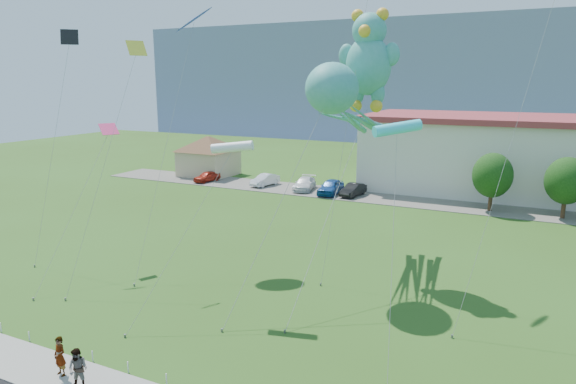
{
  "coord_description": "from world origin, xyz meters",
  "views": [
    {
      "loc": [
        13.37,
        -15.65,
        11.86
      ],
      "look_at": [
        1.85,
        8.0,
        6.14
      ],
      "focal_mm": 32.0,
      "sensor_mm": 36.0,
      "label": 1
    }
  ],
  "objects_px": {
    "pedestrian_right": "(78,369)",
    "parked_car_blue": "(331,187)",
    "parked_car_silver": "(265,180)",
    "parked_car_white": "(305,184)",
    "pavilion": "(208,152)",
    "octopus_kite": "(341,102)",
    "teddy_bear_kite": "(368,58)",
    "pedestrian_left": "(60,356)",
    "parked_car_red": "(207,176)",
    "parked_car_black": "(353,190)"
  },
  "relations": [
    {
      "from": "parked_car_red",
      "to": "octopus_kite",
      "type": "bearing_deg",
      "value": -30.15
    },
    {
      "from": "octopus_kite",
      "to": "pedestrian_right",
      "type": "bearing_deg",
      "value": -104.91
    },
    {
      "from": "parked_car_silver",
      "to": "parked_car_black",
      "type": "xyz_separation_m",
      "value": [
        10.88,
        -0.69,
        -0.01
      ]
    },
    {
      "from": "parked_car_red",
      "to": "parked_car_black",
      "type": "height_order",
      "value": "parked_car_black"
    },
    {
      "from": "parked_car_white",
      "to": "octopus_kite",
      "type": "distance_m",
      "value": 26.4
    },
    {
      "from": "parked_car_black",
      "to": "octopus_kite",
      "type": "bearing_deg",
      "value": -65.95
    },
    {
      "from": "parked_car_red",
      "to": "octopus_kite",
      "type": "relative_size",
      "value": 0.22
    },
    {
      "from": "pavilion",
      "to": "octopus_kite",
      "type": "height_order",
      "value": "octopus_kite"
    },
    {
      "from": "parked_car_red",
      "to": "teddy_bear_kite",
      "type": "relative_size",
      "value": 0.22
    },
    {
      "from": "pedestrian_right",
      "to": "parked_car_red",
      "type": "height_order",
      "value": "pedestrian_right"
    },
    {
      "from": "parked_car_red",
      "to": "teddy_bear_kite",
      "type": "xyz_separation_m",
      "value": [
        25.29,
        -18.56,
        12.54
      ]
    },
    {
      "from": "pedestrian_left",
      "to": "parked_car_black",
      "type": "xyz_separation_m",
      "value": [
        -0.23,
        37.16,
        -0.22
      ]
    },
    {
      "from": "pedestrian_right",
      "to": "parked_car_red",
      "type": "distance_m",
      "value": 42.25
    },
    {
      "from": "pedestrian_left",
      "to": "teddy_bear_kite",
      "type": "height_order",
      "value": "teddy_bear_kite"
    },
    {
      "from": "pedestrian_left",
      "to": "teddy_bear_kite",
      "type": "bearing_deg",
      "value": 76.38
    },
    {
      "from": "pavilion",
      "to": "parked_car_red",
      "type": "bearing_deg",
      "value": -58.58
    },
    {
      "from": "parked_car_red",
      "to": "pedestrian_left",
      "type": "bearing_deg",
      "value": -53.29
    },
    {
      "from": "teddy_bear_kite",
      "to": "parked_car_white",
      "type": "bearing_deg",
      "value": 123.64
    },
    {
      "from": "pedestrian_left",
      "to": "octopus_kite",
      "type": "xyz_separation_m",
      "value": [
        5.84,
        16.33,
        9.67
      ]
    },
    {
      "from": "pavilion",
      "to": "parked_car_blue",
      "type": "relative_size",
      "value": 2.02
    },
    {
      "from": "parked_car_red",
      "to": "parked_car_silver",
      "type": "xyz_separation_m",
      "value": [
        7.36,
        0.92,
        0.04
      ]
    },
    {
      "from": "parked_car_red",
      "to": "pavilion",
      "type": "bearing_deg",
      "value": 131.58
    },
    {
      "from": "parked_car_silver",
      "to": "parked_car_black",
      "type": "height_order",
      "value": "parked_car_silver"
    },
    {
      "from": "parked_car_white",
      "to": "pedestrian_right",
      "type": "bearing_deg",
      "value": -89.85
    },
    {
      "from": "parked_car_red",
      "to": "parked_car_white",
      "type": "distance_m",
      "value": 12.44
    },
    {
      "from": "pedestrian_left",
      "to": "teddy_bear_kite",
      "type": "distance_m",
      "value": 23.14
    },
    {
      "from": "teddy_bear_kite",
      "to": "pavilion",
      "type": "bearing_deg",
      "value": 141.01
    },
    {
      "from": "pavilion",
      "to": "parked_car_black",
      "type": "bearing_deg",
      "value": -9.85
    },
    {
      "from": "pavilion",
      "to": "parked_car_silver",
      "type": "distance_m",
      "value": 10.35
    },
    {
      "from": "pedestrian_left",
      "to": "parked_car_blue",
      "type": "relative_size",
      "value": 0.37
    },
    {
      "from": "pavilion",
      "to": "parked_car_red",
      "type": "height_order",
      "value": "pavilion"
    },
    {
      "from": "pavilion",
      "to": "teddy_bear_kite",
      "type": "bearing_deg",
      "value": -38.99
    },
    {
      "from": "parked_car_blue",
      "to": "octopus_kite",
      "type": "bearing_deg",
      "value": -68.84
    },
    {
      "from": "pedestrian_right",
      "to": "parked_car_red",
      "type": "bearing_deg",
      "value": 103.14
    },
    {
      "from": "pedestrian_right",
      "to": "parked_car_white",
      "type": "bearing_deg",
      "value": 86.16
    },
    {
      "from": "pavilion",
      "to": "pedestrian_left",
      "type": "height_order",
      "value": "pavilion"
    },
    {
      "from": "parked_car_red",
      "to": "pedestrian_right",
      "type": "bearing_deg",
      "value": -51.8
    },
    {
      "from": "teddy_bear_kite",
      "to": "pedestrian_right",
      "type": "bearing_deg",
      "value": -106.18
    },
    {
      "from": "pedestrian_right",
      "to": "parked_car_black",
      "type": "xyz_separation_m",
      "value": [
        -1.63,
        37.51,
        -0.22
      ]
    },
    {
      "from": "pedestrian_right",
      "to": "teddy_bear_kite",
      "type": "height_order",
      "value": "teddy_bear_kite"
    },
    {
      "from": "parked_car_blue",
      "to": "teddy_bear_kite",
      "type": "relative_size",
      "value": 0.28
    },
    {
      "from": "parked_car_blue",
      "to": "octopus_kite",
      "type": "distance_m",
      "value": 24.34
    },
    {
      "from": "pedestrian_left",
      "to": "pedestrian_right",
      "type": "xyz_separation_m",
      "value": [
        1.4,
        -0.35,
        -0.0
      ]
    },
    {
      "from": "parked_car_white",
      "to": "parked_car_blue",
      "type": "relative_size",
      "value": 1.03
    },
    {
      "from": "parked_car_silver",
      "to": "parked_car_white",
      "type": "bearing_deg",
      "value": 10.11
    },
    {
      "from": "pedestrian_right",
      "to": "parked_car_blue",
      "type": "xyz_separation_m",
      "value": [
        -4.05,
        37.29,
        -0.09
      ]
    },
    {
      "from": "pedestrian_right",
      "to": "parked_car_white",
      "type": "height_order",
      "value": "pedestrian_right"
    },
    {
      "from": "parked_car_white",
      "to": "teddy_bear_kite",
      "type": "distance_m",
      "value": 26.38
    },
    {
      "from": "pedestrian_right",
      "to": "parked_car_silver",
      "type": "xyz_separation_m",
      "value": [
        -12.5,
        38.2,
        -0.21
      ]
    },
    {
      "from": "parked_car_silver",
      "to": "parked_car_blue",
      "type": "distance_m",
      "value": 8.51
    }
  ]
}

